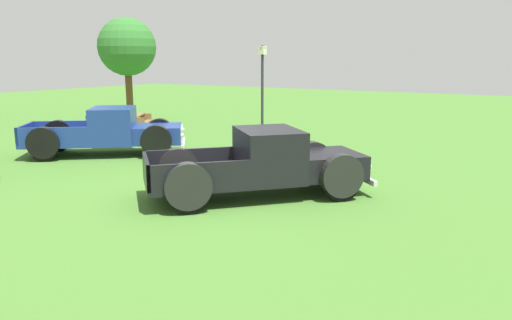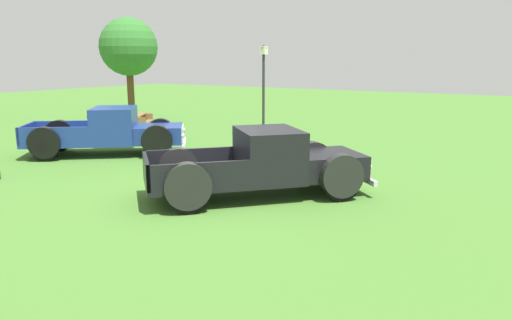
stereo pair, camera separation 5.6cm
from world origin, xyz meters
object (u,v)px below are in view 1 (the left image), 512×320
(picnic_table, at_px, (133,121))
(trash_can, at_px, (94,127))
(oak_tree_west, at_px, (127,47))
(pickup_truck_foreground, at_px, (271,164))
(lamp_post_near, at_px, (262,87))
(pickup_truck_behind_left, at_px, (116,132))

(picnic_table, xyz_separation_m, trash_can, (-2.21, -0.03, -0.01))
(picnic_table, distance_m, oak_tree_west, 5.23)
(pickup_truck_foreground, relative_size, lamp_post_near, 1.34)
(pickup_truck_foreground, bearing_deg, oak_tree_west, 58.44)
(pickup_truck_foreground, distance_m, oak_tree_west, 16.28)
(lamp_post_near, xyz_separation_m, oak_tree_west, (-0.62, 7.86, 1.81))
(picnic_table, distance_m, trash_can, 2.21)
(pickup_truck_behind_left, xyz_separation_m, lamp_post_near, (7.42, -1.38, 1.26))
(pickup_truck_behind_left, relative_size, oak_tree_west, 0.99)
(oak_tree_west, bearing_deg, pickup_truck_behind_left, -136.38)
(pickup_truck_behind_left, bearing_deg, picnic_table, 40.42)
(pickup_truck_foreground, distance_m, picnic_table, 12.07)
(picnic_table, relative_size, trash_can, 2.44)
(pickup_truck_foreground, distance_m, lamp_post_near, 10.76)
(pickup_truck_behind_left, distance_m, oak_tree_west, 9.88)
(lamp_post_near, height_order, trash_can, lamp_post_near)
(pickup_truck_foreground, xyz_separation_m, picnic_table, (5.68, 10.65, -0.28))
(pickup_truck_behind_left, bearing_deg, oak_tree_west, 43.62)
(pickup_truck_foreground, bearing_deg, pickup_truck_behind_left, 77.60)
(lamp_post_near, bearing_deg, pickup_truck_behind_left, 169.48)
(lamp_post_near, height_order, oak_tree_west, oak_tree_west)
(pickup_truck_behind_left, relative_size, lamp_post_near, 1.37)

